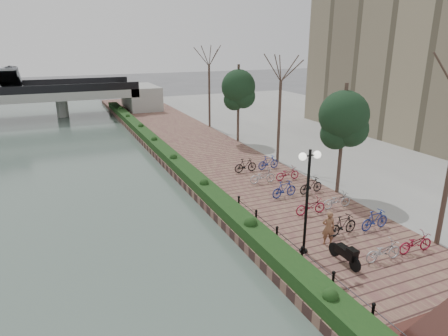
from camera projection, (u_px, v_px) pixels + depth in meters
ground at (316, 328)px, 13.44m from camera, size 220.00×220.00×0.00m
promenade at (221, 165)px, 30.16m from camera, size 8.00×75.00×0.50m
inland_pavement at (383, 144)px, 36.24m from camera, size 24.00×75.00×0.50m
hedge at (168, 155)px, 30.89m from camera, size 1.10×56.00×0.60m
chain_fence at (317, 268)px, 15.46m from camera, size 0.10×14.10×0.70m
lamppost at (308, 179)px, 16.30m from camera, size 1.02×0.32×4.60m
motorcycle at (345, 252)px, 16.30m from camera, size 0.50×1.60×1.00m
pedestrian at (328, 228)px, 17.76m from camera, size 0.68×0.59×1.59m
bicycle_parking at (312, 196)px, 22.33m from camera, size 2.40×14.69×1.00m
street_trees at (305, 129)px, 26.43m from camera, size 3.20×37.12×6.80m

